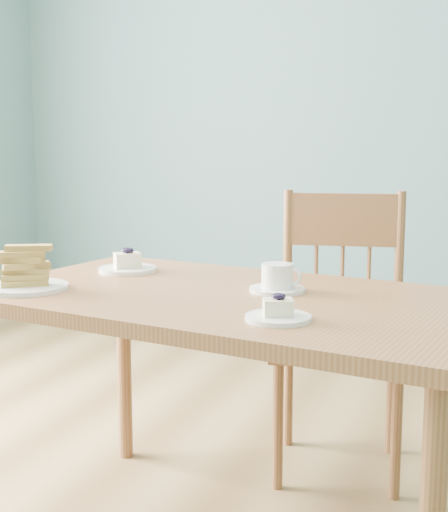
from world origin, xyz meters
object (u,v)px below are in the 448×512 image
(dining_chair, at_px, (340,329))
(coffee_cup, at_px, (278,280))
(dining_table, at_px, (232,320))
(cheesecake_plate_far, at_px, (128,265))
(cheesecake_plate_near, at_px, (278,313))
(biscotti_plate, at_px, (25,275))

(dining_chair, distance_m, coffee_cup, 0.60)
(dining_table, height_order, cheesecake_plate_far, cheesecake_plate_far)
(dining_table, relative_size, dining_chair, 1.52)
(cheesecake_plate_near, relative_size, coffee_cup, 0.99)
(dining_table, relative_size, cheesecake_plate_near, 9.69)
(dining_table, height_order, dining_chair, dining_chair)
(dining_chair, xyz_separation_m, biscotti_plate, (-0.69, -0.75, 0.27))
(cheesecake_plate_near, bearing_deg, coffee_cup, 106.90)
(coffee_cup, bearing_deg, dining_chair, 86.95)
(coffee_cup, bearing_deg, cheesecake_plate_near, -70.15)
(dining_table, xyz_separation_m, dining_chair, (0.16, 0.61, -0.16))
(dining_table, distance_m, cheesecake_plate_far, 0.46)
(coffee_cup, xyz_separation_m, biscotti_plate, (-0.63, -0.21, 0.01))
(dining_chair, height_order, cheesecake_plate_far, dining_chair)
(dining_chair, xyz_separation_m, cheesecake_plate_far, (-0.57, -0.42, 0.25))
(cheesecake_plate_near, distance_m, cheesecake_plate_far, 0.74)
(cheesecake_plate_far, bearing_deg, cheesecake_plate_near, -35.05)
(dining_table, bearing_deg, cheesecake_plate_near, -41.44)
(dining_chair, relative_size, coffee_cup, 6.33)
(cheesecake_plate_far, bearing_deg, dining_table, -25.28)
(cheesecake_plate_far, xyz_separation_m, biscotti_plate, (-0.12, -0.34, 0.02))
(cheesecake_plate_near, relative_size, cheesecake_plate_far, 0.83)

